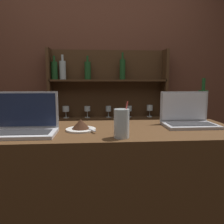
% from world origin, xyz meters
% --- Properties ---
extents(bar_counter, '(1.75, 0.58, 1.03)m').
position_xyz_m(bar_counter, '(0.00, 0.29, 0.51)').
color(bar_counter, '#4C3019').
rests_on(bar_counter, ground_plane).
extents(back_wall, '(7.00, 0.06, 2.70)m').
position_xyz_m(back_wall, '(0.00, 1.49, 1.35)').
color(back_wall, brown).
rests_on(back_wall, ground_plane).
extents(back_shelf, '(1.28, 0.18, 1.65)m').
position_xyz_m(back_shelf, '(0.13, 1.41, 0.88)').
color(back_shelf, '#472D19').
rests_on(back_shelf, ground_plane).
extents(laptop_near, '(0.35, 0.22, 0.23)m').
position_xyz_m(laptop_near, '(-0.39, 0.21, 1.08)').
color(laptop_near, silver).
rests_on(laptop_near, bar_counter).
extents(laptop_far, '(0.33, 0.22, 0.22)m').
position_xyz_m(laptop_far, '(0.60, 0.36, 1.08)').
color(laptop_far, '#ADADB2').
rests_on(laptop_far, bar_counter).
extents(cake_plate, '(0.18, 0.18, 0.07)m').
position_xyz_m(cake_plate, '(-0.09, 0.27, 1.06)').
color(cake_plate, silver).
rests_on(cake_plate, bar_counter).
extents(water_glass, '(0.08, 0.08, 0.19)m').
position_xyz_m(water_glass, '(0.13, 0.09, 1.10)').
color(water_glass, silver).
rests_on(water_glass, bar_counter).
extents(wine_bottle_green, '(0.07, 0.07, 0.31)m').
position_xyz_m(wine_bottle_green, '(0.78, 0.53, 1.15)').
color(wine_bottle_green, '#1E4C23').
rests_on(wine_bottle_green, bar_counter).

